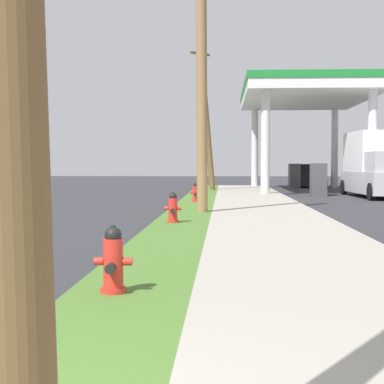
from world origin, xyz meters
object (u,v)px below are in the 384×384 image
fire_hydrant_second (173,209)px  fire_hydrant_nearest (113,263)px  fire_hydrant_third (195,193)px  utility_pole_midground (202,60)px  car_black_by_near_pump (309,177)px  truck_silver_at_forecourt (376,166)px  utility_pole_background (206,115)px

fire_hydrant_second → fire_hydrant_nearest: bearing=-89.8°
fire_hydrant_third → utility_pole_midground: bearing=-85.3°
fire_hydrant_second → utility_pole_midground: size_ratio=0.08×
car_black_by_near_pump → fire_hydrant_third: bearing=-109.6°
fire_hydrant_second → truck_silver_at_forecourt: 16.83m
fire_hydrant_nearest → fire_hydrant_second: 8.36m
truck_silver_at_forecourt → utility_pole_background: bearing=146.8°
fire_hydrant_nearest → fire_hydrant_second: bearing=90.2°
utility_pole_midground → car_black_by_near_pump: utility_pole_midground is taller
truck_silver_at_forecourt → fire_hydrant_third: bearing=-143.7°
fire_hydrant_third → car_black_by_near_pump: car_black_by_near_pump is taller
utility_pole_background → truck_silver_at_forecourt: (8.17, -5.35, -2.82)m
fire_hydrant_nearest → utility_pole_midground: size_ratio=0.08×
fire_hydrant_second → truck_silver_at_forecourt: size_ratio=0.12×
fire_hydrant_nearest → fire_hydrant_third: (0.14, 16.82, 0.00)m
car_black_by_near_pump → fire_hydrant_second: bearing=-104.3°
fire_hydrant_third → car_black_by_near_pump: bearing=70.4°
fire_hydrant_second → utility_pole_background: size_ratio=0.09×
utility_pole_midground → car_black_by_near_pump: (6.50, 24.43, -3.93)m
utility_pole_midground → truck_silver_at_forecourt: (7.84, 11.09, -3.16)m
fire_hydrant_second → fire_hydrant_third: bearing=88.9°
fire_hydrant_third → utility_pole_background: 12.05m
fire_hydrant_third → utility_pole_midground: utility_pole_midground is taller
fire_hydrant_second → utility_pole_midground: (0.58, 3.44, 4.20)m
fire_hydrant_second → truck_silver_at_forecourt: bearing=59.9°
fire_hydrant_second → truck_silver_at_forecourt: (8.42, 14.53, 1.04)m
fire_hydrant_third → truck_silver_at_forecourt: 10.29m
utility_pole_midground → utility_pole_background: size_ratio=1.08×
utility_pole_background → truck_silver_at_forecourt: utility_pole_background is taller
utility_pole_midground → car_black_by_near_pump: 25.58m
fire_hydrant_third → truck_silver_at_forecourt: (8.25, 6.07, 1.04)m
fire_hydrant_third → fire_hydrant_nearest: bearing=-90.5°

